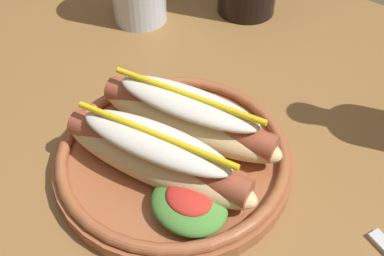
{
  "coord_description": "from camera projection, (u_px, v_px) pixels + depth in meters",
  "views": [
    {
      "loc": [
        0.14,
        -0.27,
        1.1
      ],
      "look_at": [
        -0.07,
        -0.01,
        0.77
      ],
      "focal_mm": 42.83,
      "sensor_mm": 36.0,
      "label": 1
    }
  ],
  "objects": [
    {
      "name": "dining_table",
      "position": [
        243.0,
        226.0,
        0.54
      ],
      "size": [
        1.36,
        0.8,
        0.74
      ],
      "color": "olive",
      "rests_on": "ground_plane"
    },
    {
      "name": "hot_dog_plate",
      "position": [
        174.0,
        149.0,
        0.45
      ],
      "size": [
        0.24,
        0.24,
        0.08
      ],
      "color": "#9E5633",
      "rests_on": "dining_table"
    }
  ]
}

